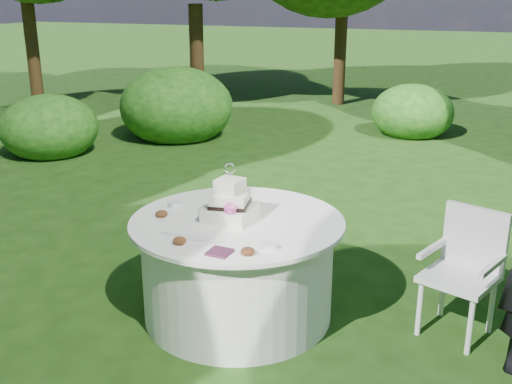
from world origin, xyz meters
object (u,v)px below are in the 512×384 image
Objects in this scene: table at (238,267)px; napkins at (220,252)px; chair at (465,263)px; cake at (230,205)px.

napkins is at bearing -74.21° from table.
napkins is 1.77m from chair.
cake is at bearing -162.83° from chair.
napkins reaches higher than table.
table is 3.62× the size of cake.
table is at bearing 105.79° from napkins.
cake is at bearing 110.46° from napkins.
chair reaches higher than table.
cake is (-0.05, -0.02, 0.50)m from table.
chair is at bearing 16.99° from table.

